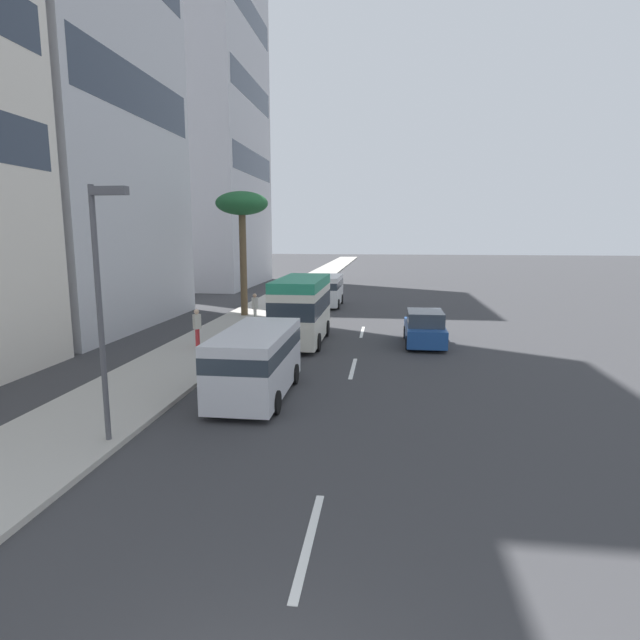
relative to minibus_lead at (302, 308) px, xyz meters
name	(u,v)px	position (x,y,z in m)	size (l,w,h in m)	color
ground_plane	(368,311)	(10.75, -2.84, -1.75)	(198.00, 198.00, 0.00)	#38383A
sidewalk_right	(266,308)	(10.75, 4.38, -1.68)	(162.00, 3.83, 0.15)	#B2ADA3
lane_stripe_near	(309,541)	(-16.45, -2.84, -1.75)	(3.20, 0.16, 0.01)	silver
lane_stripe_mid	(353,368)	(-4.61, -2.84, -1.75)	(3.20, 0.16, 0.01)	silver
lane_stripe_far	(362,332)	(3.15, -2.84, -1.75)	(3.20, 0.16, 0.01)	silver
minibus_lead	(302,308)	(0.00, 0.00, 0.00)	(6.10, 2.29, 3.21)	silver
van_second	(327,289)	(13.08, 0.24, -0.46)	(5.03, 2.07, 2.25)	white
car_third	(425,329)	(0.37, -5.98, -0.97)	(4.27, 1.89, 1.67)	#1E478C
van_fourth	(256,359)	(-8.58, 0.10, -0.47)	(5.29, 2.20, 2.23)	silver
pedestrian_near_lamp	(269,303)	(7.27, 3.36, -0.77)	(0.37, 0.31, 1.54)	navy
pedestrian_mid_block	(255,307)	(4.35, 3.49, -0.64)	(0.38, 0.33, 1.75)	beige
pedestrian_by_tree	(197,326)	(-2.30, 4.50, -0.61)	(0.39, 0.37, 1.78)	red
palm_tree	(242,208)	(7.25, 4.95, 5.17)	(3.25, 3.25, 7.79)	brown
street_lamp	(102,285)	(-12.95, 2.75, 2.34)	(0.24, 0.97, 6.34)	#4C4C51
office_tower_far	(187,38)	(27.50, 15.86, 22.53)	(15.62, 12.97, 48.57)	#BCBCC1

